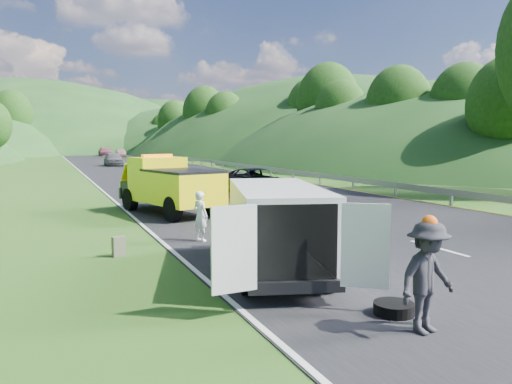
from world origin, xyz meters
name	(u,v)px	position (x,y,z in m)	size (l,w,h in m)	color
ground	(309,244)	(0.00, 0.00, 0.00)	(320.00, 320.00, 0.00)	#38661E
road_surface	(148,169)	(3.00, 40.00, 0.01)	(14.00, 200.00, 0.02)	black
guardrail	(185,162)	(10.30, 52.50, 0.00)	(0.06, 140.00, 1.52)	gray
tree_line_right	(251,159)	(23.00, 60.00, 0.00)	(14.00, 140.00, 14.00)	#2B5719
hills_backdrop	(96,150)	(6.50, 134.70, 0.00)	(201.00, 288.60, 44.00)	#2D5B23
tow_truck	(169,185)	(-2.33, 7.55, 1.18)	(3.41, 5.96, 2.42)	black
white_van	(276,224)	(-2.23, -2.44, 1.13)	(3.90, 6.08, 2.00)	black
woman	(201,241)	(-2.79, 1.61, 0.00)	(0.55, 0.40, 1.50)	white
child	(229,254)	(-2.57, -0.29, 0.00)	(0.53, 0.42, 1.10)	#D0D471
worker	(426,334)	(-1.60, -6.65, 0.00)	(1.15, 0.66, 1.77)	#222127
suitcase	(119,247)	(-5.32, 0.59, 0.26)	(0.33, 0.18, 0.52)	#64624B
spare_tire	(394,315)	(-1.53, -5.78, 0.00)	(0.71, 0.71, 0.20)	black
passing_suv	(257,196)	(3.49, 12.04, 0.00)	(2.44, 5.29, 1.47)	black
dist_car_a	(114,166)	(0.38, 47.04, 0.00)	(1.88, 4.68, 1.59)	#55545A
dist_car_b	(121,157)	(5.60, 78.83, 0.00)	(1.40, 4.03, 1.33)	#7C5953
dist_car_c	(106,156)	(3.57, 84.37, 0.00)	(2.23, 5.47, 1.59)	#8A4553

